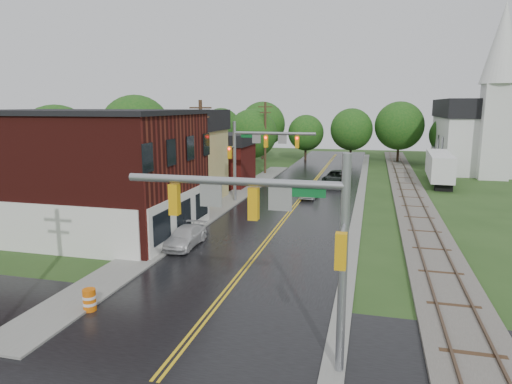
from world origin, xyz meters
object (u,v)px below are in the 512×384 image
at_px(utility_pole_c, 265,137).
at_px(construction_barrel, 89,300).
at_px(utility_pole_b, 201,155).
at_px(tree_left_b, 137,133).
at_px(traffic_signal_far, 258,147).
at_px(tree_left_a, 58,146).
at_px(tree_left_c, 200,140).
at_px(brick_building, 86,172).
at_px(pickup_white, 185,237).
at_px(suv_dark, 337,178).
at_px(church, 482,127).
at_px(sedan_silver, 310,192).
at_px(tree_left_e, 253,135).
at_px(semi_trailer, 440,166).
at_px(traffic_signal_near, 277,221).

bearing_deg(utility_pole_c, construction_barrel, -87.42).
xyz_separation_m(utility_pole_b, tree_left_b, (-11.05, 9.90, 1.00)).
distance_m(traffic_signal_far, tree_left_a, 17.16).
xyz_separation_m(tree_left_a, tree_left_c, (6.00, 18.00, -0.60)).
height_order(utility_pole_b, utility_pole_c, same).
xyz_separation_m(tree_left_c, construction_barrel, (8.85, -35.90, -4.03)).
distance_m(brick_building, traffic_signal_far, 15.03).
bearing_deg(pickup_white, suv_dark, 74.28).
xyz_separation_m(brick_building, utility_pole_b, (5.68, 7.00, 0.57)).
xyz_separation_m(church, tree_left_b, (-37.85, -21.84, -0.12)).
relative_size(tree_left_a, sedan_silver, 2.34).
height_order(church, tree_left_c, church).
bearing_deg(suv_dark, tree_left_e, 152.33).
distance_m(utility_pole_b, tree_left_a, 13.05).
distance_m(suv_dark, semi_trailer, 11.34).
xyz_separation_m(utility_pole_b, construction_barrel, (1.80, -18.00, -4.23)).
xyz_separation_m(church, suv_dark, (-17.39, -15.38, -5.07)).
height_order(church, suv_dark, church).
relative_size(traffic_signal_far, suv_dark, 1.34).
relative_size(traffic_signal_far, pickup_white, 1.79).
bearing_deg(construction_barrel, pickup_white, 87.89).
height_order(church, semi_trailer, church).
bearing_deg(utility_pole_b, tree_left_c, 111.49).
height_order(traffic_signal_far, tree_left_e, tree_left_e).
xyz_separation_m(utility_pole_b, tree_left_c, (-7.05, 17.90, -0.21)).
distance_m(tree_left_e, suv_dark, 14.30).
bearing_deg(traffic_signal_far, church, 48.73).
bearing_deg(pickup_white, utility_pole_b, 104.54).
bearing_deg(semi_trailer, traffic_signal_near, -104.32).
relative_size(traffic_signal_near, tree_left_c, 0.96).
xyz_separation_m(traffic_signal_near, sedan_silver, (-2.67, 28.22, -4.36)).
distance_m(utility_pole_b, utility_pole_c, 22.00).
height_order(traffic_signal_near, tree_left_a, tree_left_a).
bearing_deg(traffic_signal_far, tree_left_e, 105.89).
bearing_deg(tree_left_e, traffic_signal_far, -74.11).
relative_size(tree_left_c, tree_left_e, 0.94).
xyz_separation_m(tree_left_e, semi_trailer, (22.34, -4.64, -2.73)).
bearing_deg(tree_left_b, pickup_white, -54.50).
bearing_deg(brick_building, semi_trailer, 45.30).
bearing_deg(traffic_signal_near, sedan_silver, 95.41).
relative_size(traffic_signal_near, pickup_white, 1.79).
relative_size(traffic_signal_near, utility_pole_b, 0.82).
height_order(church, tree_left_b, church).
bearing_deg(tree_left_c, sedan_silver, -33.45).
relative_size(traffic_signal_near, utility_pole_c, 0.82).
relative_size(tree_left_a, pickup_white, 2.12).
xyz_separation_m(tree_left_c, semi_trailer, (27.34, 1.36, -2.43)).
distance_m(brick_building, utility_pole_c, 29.56).
bearing_deg(traffic_signal_far, semi_trailer, 40.04).
height_order(traffic_signal_near, pickup_white, traffic_signal_near).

